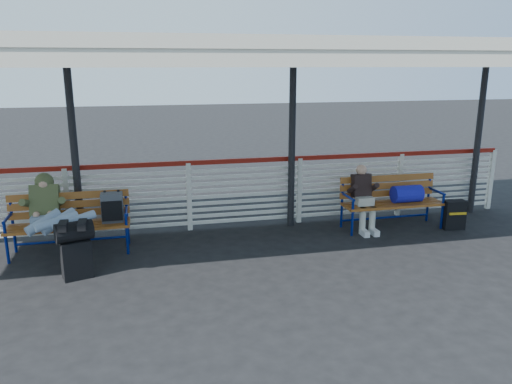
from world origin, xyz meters
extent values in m
plane|color=black|center=(0.00, 0.00, 0.00)|extent=(60.00, 60.00, 0.00)
cube|color=silver|center=(0.00, 1.90, 0.60)|extent=(12.00, 0.04, 1.04)
cube|color=maroon|center=(0.00, 1.90, 1.20)|extent=(12.00, 0.06, 0.08)
cube|color=silver|center=(6.00, 1.90, 0.60)|extent=(0.08, 0.08, 1.20)
cube|color=silver|center=(0.00, 0.90, 3.08)|extent=(12.60, 3.60, 0.16)
cube|color=silver|center=(0.00, -0.85, 2.95)|extent=(12.60, 0.06, 0.30)
cylinder|color=black|center=(-1.80, 1.75, 1.50)|extent=(0.12, 0.12, 3.00)
cylinder|color=black|center=(1.80, 1.75, 1.50)|extent=(0.12, 0.12, 3.00)
cylinder|color=black|center=(5.50, 1.75, 1.50)|extent=(0.12, 0.12, 3.00)
cube|color=black|center=(-1.70, 0.20, 0.27)|extent=(0.44, 0.34, 0.53)
cylinder|color=black|center=(-1.70, 0.20, 0.67)|extent=(0.54, 0.40, 0.27)
cube|color=#94461C|center=(-1.90, 1.15, 0.45)|extent=(1.80, 0.50, 0.04)
cube|color=#94461C|center=(-1.90, 1.41, 0.72)|extent=(1.80, 0.10, 0.40)
cylinder|color=navy|center=(-2.75, 0.95, 0.23)|extent=(0.04, 0.04, 0.45)
cylinder|color=navy|center=(-1.05, 0.95, 0.23)|extent=(0.04, 0.04, 0.45)
cylinder|color=navy|center=(-2.75, 1.42, 0.45)|extent=(0.04, 0.04, 0.90)
cylinder|color=navy|center=(-1.05, 1.42, 0.45)|extent=(0.04, 0.04, 0.90)
cube|color=#54565D|center=(-1.25, 1.17, 0.70)|extent=(0.32, 0.20, 0.46)
cube|color=#94461C|center=(3.50, 1.17, 0.45)|extent=(1.80, 0.50, 0.04)
cube|color=#94461C|center=(3.50, 1.43, 0.72)|extent=(1.80, 0.10, 0.40)
cylinder|color=navy|center=(2.65, 0.97, 0.23)|extent=(0.04, 0.04, 0.45)
cylinder|color=navy|center=(4.35, 0.97, 0.23)|extent=(0.04, 0.04, 0.45)
cylinder|color=navy|center=(2.65, 1.44, 0.45)|extent=(0.04, 0.04, 0.90)
cylinder|color=navy|center=(4.35, 1.44, 0.45)|extent=(0.04, 0.04, 0.90)
cylinder|color=#130F91|center=(3.75, 1.17, 0.62)|extent=(0.52, 0.30, 0.30)
cube|color=#97ACCB|center=(-2.25, 1.20, 0.54)|extent=(0.36, 0.26, 0.18)
cube|color=#515B30|center=(-2.25, 1.40, 0.80)|extent=(0.42, 0.38, 0.53)
sphere|color=#515B30|center=(-2.25, 1.50, 1.08)|extent=(0.28, 0.28, 0.28)
sphere|color=tan|center=(-2.25, 1.46, 1.07)|extent=(0.21, 0.21, 0.21)
cube|color=black|center=(-1.82, 0.14, 0.77)|extent=(0.11, 0.27, 0.10)
cube|color=black|center=(-1.58, 0.14, 0.77)|extent=(0.11, 0.27, 0.10)
cube|color=#B6B3A5|center=(2.95, 1.20, 0.53)|extent=(0.30, 0.24, 0.16)
cube|color=black|center=(2.95, 1.34, 0.78)|extent=(0.32, 0.23, 0.42)
sphere|color=tan|center=(2.95, 1.36, 1.05)|extent=(0.19, 0.19, 0.19)
cylinder|color=#B6B3A5|center=(2.86, 1.02, 0.24)|extent=(0.11, 0.11, 0.46)
cylinder|color=#B6B3A5|center=(3.04, 1.02, 0.24)|extent=(0.11, 0.11, 0.46)
cube|color=silver|center=(2.86, 0.92, 0.05)|extent=(0.10, 0.24, 0.10)
cube|color=silver|center=(3.04, 0.92, 0.05)|extent=(0.10, 0.24, 0.10)
cube|color=black|center=(4.55, 0.92, 0.26)|extent=(0.39, 0.24, 0.52)
cube|color=gold|center=(4.55, 0.80, 0.31)|extent=(0.31, 0.05, 0.04)
camera|label=1|loc=(-0.73, -6.51, 2.84)|focal=35.00mm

